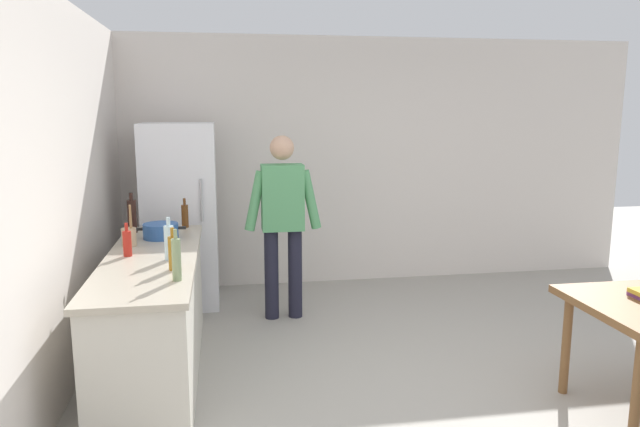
% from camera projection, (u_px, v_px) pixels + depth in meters
% --- Properties ---
extents(ground_plane, '(14.00, 14.00, 0.00)m').
position_uv_depth(ground_plane, '(456.00, 405.00, 3.88)').
color(ground_plane, '#9E998E').
extents(wall_back, '(6.40, 0.12, 2.70)m').
position_uv_depth(wall_back, '(356.00, 162.00, 6.55)').
color(wall_back, silver).
rests_on(wall_back, ground_plane).
extents(wall_left, '(0.12, 5.60, 2.70)m').
position_uv_depth(wall_left, '(29.00, 210.00, 3.41)').
color(wall_left, silver).
rests_on(wall_left, ground_plane).
extents(kitchen_counter, '(0.64, 2.20, 0.90)m').
position_uv_depth(kitchen_counter, '(154.00, 316.00, 4.25)').
color(kitchen_counter, beige).
rests_on(kitchen_counter, ground_plane).
extents(refrigerator, '(0.70, 0.67, 1.80)m').
position_uv_depth(refrigerator, '(181.00, 216.00, 5.74)').
color(refrigerator, white).
rests_on(refrigerator, ground_plane).
extents(person, '(0.70, 0.22, 1.70)m').
position_uv_depth(person, '(283.00, 215.00, 5.34)').
color(person, '#1E1E2D').
rests_on(person, ground_plane).
extents(cooking_pot, '(0.40, 0.28, 0.12)m').
position_uv_depth(cooking_pot, '(161.00, 231.00, 4.74)').
color(cooking_pot, '#285193').
rests_on(cooking_pot, kitchen_counter).
extents(utensil_jar, '(0.11, 0.11, 0.32)m').
position_uv_depth(utensil_jar, '(129.00, 236.00, 4.46)').
color(utensil_jar, tan).
rests_on(utensil_jar, kitchen_counter).
extents(bottle_oil_amber, '(0.06, 0.06, 0.28)m').
position_uv_depth(bottle_oil_amber, '(173.00, 252.00, 3.80)').
color(bottle_oil_amber, '#996619').
rests_on(bottle_oil_amber, kitchen_counter).
extents(bottle_water_clear, '(0.07, 0.07, 0.30)m').
position_uv_depth(bottle_water_clear, '(169.00, 242.00, 4.05)').
color(bottle_water_clear, silver).
rests_on(bottle_water_clear, kitchen_counter).
extents(bottle_wine_dark, '(0.08, 0.08, 0.34)m').
position_uv_depth(bottle_wine_dark, '(132.00, 216.00, 4.94)').
color(bottle_wine_dark, black).
rests_on(bottle_wine_dark, kitchen_counter).
extents(bottle_vinegar_tall, '(0.06, 0.06, 0.32)m').
position_uv_depth(bottle_vinegar_tall, '(176.00, 259.00, 3.55)').
color(bottle_vinegar_tall, gray).
rests_on(bottle_vinegar_tall, kitchen_counter).
extents(bottle_beer_brown, '(0.06, 0.06, 0.26)m').
position_uv_depth(bottle_beer_brown, '(185.00, 216.00, 5.16)').
color(bottle_beer_brown, '#5B3314').
rests_on(bottle_beer_brown, kitchen_counter).
extents(bottle_sauce_red, '(0.06, 0.06, 0.24)m').
position_uv_depth(bottle_sauce_red, '(127.00, 243.00, 4.15)').
color(bottle_sauce_red, '#B22319').
rests_on(bottle_sauce_red, kitchen_counter).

